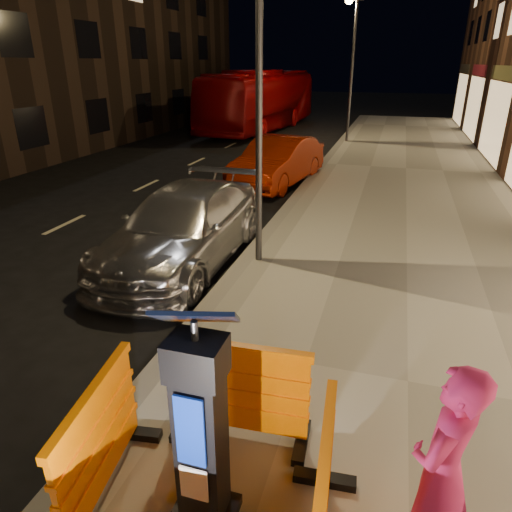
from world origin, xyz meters
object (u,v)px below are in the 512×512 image
(barrier_kerbside, at_px, (100,441))
(car_silver, at_px, (186,261))
(barrier_bldgside, at_px, (322,498))
(parking_kiosk, at_px, (200,426))
(bus_doubledecker, at_px, (261,130))
(man, at_px, (442,471))
(car_red, at_px, (277,185))
(barrier_back, at_px, (241,392))

(barrier_kerbside, bearing_deg, car_silver, 9.19)
(barrier_kerbside, bearing_deg, barrier_bldgside, -98.37)
(parking_kiosk, height_order, bus_doubledecker, parking_kiosk)
(car_silver, height_order, bus_doubledecker, bus_doubledecker)
(man, bearing_deg, car_silver, -110.21)
(barrier_bldgside, relative_size, car_red, 0.31)
(barrier_back, relative_size, car_silver, 0.28)
(car_silver, bearing_deg, car_red, 88.46)
(barrier_kerbside, bearing_deg, man, -94.39)
(car_silver, bearing_deg, bus_doubledecker, 102.09)
(car_silver, distance_m, bus_doubledecker, 19.24)
(barrier_back, xyz_separation_m, barrier_kerbside, (-0.95, -0.95, 0.00))
(parking_kiosk, relative_size, barrier_bldgside, 1.40)
(car_silver, bearing_deg, barrier_bldgside, -55.12)
(parking_kiosk, relative_size, barrier_kerbside, 1.40)
(barrier_back, bearing_deg, car_red, 99.02)
(barrier_kerbside, xyz_separation_m, man, (2.70, 0.19, 0.33))
(bus_doubledecker, bearing_deg, barrier_back, -69.31)
(barrier_bldgside, distance_m, car_silver, 6.26)
(barrier_bldgside, height_order, bus_doubledecker, bus_doubledecker)
(barrier_kerbside, bearing_deg, bus_doubledecker, 4.61)
(parking_kiosk, relative_size, bus_doubledecker, 0.17)
(car_silver, bearing_deg, barrier_back, -57.98)
(parking_kiosk, xyz_separation_m, bus_doubledecker, (-6.48, 23.97, -1.13))
(parking_kiosk, distance_m, barrier_kerbside, 1.04)
(parking_kiosk, bearing_deg, car_red, 95.04)
(bus_doubledecker, bearing_deg, car_silver, -73.32)
(barrier_bldgside, xyz_separation_m, bus_doubledecker, (-7.43, 23.97, -0.69))
(bus_doubledecker, bearing_deg, barrier_bldgside, -67.81)
(barrier_kerbside, xyz_separation_m, barrier_bldgside, (1.90, 0.00, 0.00))
(parking_kiosk, distance_m, car_silver, 5.85)
(parking_kiosk, xyz_separation_m, barrier_bldgside, (0.95, 0.00, -0.43))
(barrier_back, relative_size, barrier_kerbside, 1.00)
(bus_doubledecker, xyz_separation_m, man, (8.22, -23.78, 1.02))
(car_silver, height_order, car_red, car_red)
(car_red, bearing_deg, barrier_bldgside, -64.70)
(car_red, relative_size, bus_doubledecker, 0.38)
(barrier_kerbside, distance_m, bus_doubledecker, 24.61)
(car_red, bearing_deg, barrier_back, -68.12)
(parking_kiosk, xyz_separation_m, barrier_back, (0.00, 0.95, -0.43))
(barrier_back, distance_m, car_red, 10.99)
(barrier_back, bearing_deg, bus_doubledecker, 102.34)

